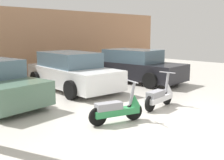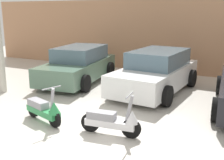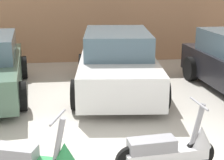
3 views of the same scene
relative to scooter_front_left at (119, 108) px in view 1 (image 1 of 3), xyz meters
name	(u,v)px [view 1 (image 1 of 3)]	position (x,y,z in m)	size (l,w,h in m)	color
ground_plane	(154,118)	(0.88, -0.41, -0.36)	(28.00, 28.00, 0.00)	beige
wall_back	(13,45)	(0.88, 7.24, 1.28)	(19.60, 0.12, 3.27)	tan
scooter_front_left	(119,108)	(0.00, 0.00, 0.00)	(1.40, 0.70, 1.01)	black
scooter_front_right	(160,95)	(1.89, 0.10, 0.00)	(1.45, 0.52, 1.01)	black
car_rear_center	(72,72)	(1.65, 4.04, 0.33)	(2.32, 4.36, 1.43)	white
car_rear_right	(136,66)	(4.72, 3.43, 0.33)	(2.25, 4.31, 1.43)	black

